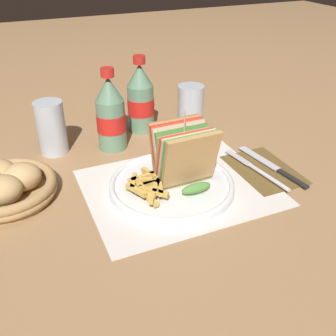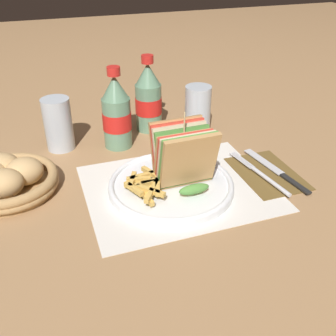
% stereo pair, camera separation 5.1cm
% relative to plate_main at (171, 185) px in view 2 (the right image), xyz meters
% --- Properties ---
extents(ground_plane, '(4.00, 4.00, 0.00)m').
position_rel_plate_main_xyz_m(ground_plane, '(0.02, 0.00, -0.01)').
color(ground_plane, '#9E754C').
extents(placemat, '(0.38, 0.30, 0.00)m').
position_rel_plate_main_xyz_m(placemat, '(0.01, -0.00, -0.01)').
color(placemat, silver).
rests_on(placemat, ground_plane).
extents(plate_main, '(0.26, 0.26, 0.02)m').
position_rel_plate_main_xyz_m(plate_main, '(0.00, 0.00, 0.00)').
color(plate_main, white).
rests_on(plate_main, ground_plane).
extents(club_sandwich, '(0.12, 0.12, 0.15)m').
position_rel_plate_main_xyz_m(club_sandwich, '(0.03, 0.00, 0.06)').
color(club_sandwich, tan).
rests_on(club_sandwich, plate_main).
extents(fries_pile, '(0.10, 0.12, 0.02)m').
position_rel_plate_main_xyz_m(fries_pile, '(-0.05, -0.01, 0.02)').
color(fries_pile, gold).
rests_on(fries_pile, plate_main).
extents(napkin, '(0.12, 0.18, 0.00)m').
position_rel_plate_main_xyz_m(napkin, '(0.22, -0.01, -0.01)').
color(napkin, brown).
rests_on(napkin, ground_plane).
extents(fork, '(0.04, 0.20, 0.01)m').
position_rel_plate_main_xyz_m(fork, '(0.20, -0.03, -0.00)').
color(fork, silver).
rests_on(fork, napkin).
extents(knife, '(0.04, 0.21, 0.00)m').
position_rel_plate_main_xyz_m(knife, '(0.24, -0.01, -0.00)').
color(knife, black).
rests_on(knife, napkin).
extents(coke_bottle_near, '(0.07, 0.07, 0.20)m').
position_rel_plate_main_xyz_m(coke_bottle_near, '(-0.06, 0.23, 0.07)').
color(coke_bottle_near, slate).
rests_on(coke_bottle_near, ground_plane).
extents(coke_bottle_far, '(0.07, 0.07, 0.20)m').
position_rel_plate_main_xyz_m(coke_bottle_far, '(0.04, 0.30, 0.07)').
color(coke_bottle_far, slate).
rests_on(coke_bottle_far, ground_plane).
extents(glass_near, '(0.07, 0.07, 0.13)m').
position_rel_plate_main_xyz_m(glass_near, '(0.15, 0.23, 0.04)').
color(glass_near, silver).
rests_on(glass_near, ground_plane).
extents(glass_far, '(0.07, 0.07, 0.13)m').
position_rel_plate_main_xyz_m(glass_far, '(-0.19, 0.26, 0.04)').
color(glass_far, silver).
rests_on(glass_far, ground_plane).
extents(bread_basket, '(0.20, 0.20, 0.07)m').
position_rel_plate_main_xyz_m(bread_basket, '(-0.31, 0.10, 0.02)').
color(bread_basket, '#AD8451').
rests_on(bread_basket, ground_plane).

